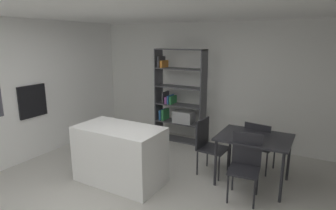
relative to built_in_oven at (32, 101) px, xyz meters
The scene contains 10 objects.
ground_plane 2.66m from the built_in_oven, 10.56° to the right, with size 8.45×8.45×0.00m, color beige.
ceiling_slab 2.86m from the built_in_oven, 10.56° to the right, with size 6.14×6.15×0.06m.
back_partition 3.53m from the built_in_oven, 47.67° to the left, with size 6.14×0.06×2.63m, color silver.
built_in_oven is the anchor object (origin of this frame).
kitchen_island 2.14m from the built_in_oven, ahead, with size 1.39×0.76×0.91m, color white.
open_bookshelf 2.96m from the built_in_oven, 48.47° to the left, with size 1.13×0.35×2.06m.
dining_table 4.06m from the built_in_oven, 14.69° to the left, with size 1.09×0.86×0.79m.
dining_chair_far 4.20m from the built_in_oven, 20.77° to the left, with size 0.50×0.51×0.89m.
dining_chair_near 3.98m from the built_in_oven, ahead, with size 0.47×0.49×0.94m.
dining_chair_island_side 3.35m from the built_in_oven, 18.19° to the left, with size 0.48×0.48×0.93m.
Camera 1 is at (2.41, -2.82, 2.26)m, focal length 30.20 mm.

